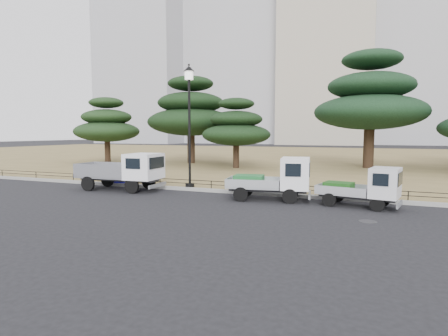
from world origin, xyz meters
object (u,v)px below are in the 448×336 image
at_px(truck_kei_rear, 364,187).
at_px(tarp_pile, 123,175).
at_px(truck_large, 124,170).
at_px(street_lamp, 189,106).
at_px(truck_kei_front, 275,179).

height_order(truck_kei_rear, tarp_pile, truck_kei_rear).
distance_m(truck_large, tarp_pile, 2.16).
xyz_separation_m(truck_large, truck_kei_rear, (11.64, -0.11, -0.26)).
bearing_deg(truck_large, tarp_pile, 125.17).
bearing_deg(truck_large, truck_kei_rear, -3.46).
distance_m(truck_kei_rear, street_lamp, 9.41).
bearing_deg(truck_kei_front, tarp_pile, 162.43).
bearing_deg(truck_large, truck_kei_front, -2.02).
xyz_separation_m(truck_kei_front, tarp_pile, (-9.24, 1.52, -0.40)).
height_order(truck_kei_rear, street_lamp, street_lamp).
bearing_deg(tarp_pile, truck_kei_front, -9.36).
xyz_separation_m(truck_kei_front, truck_kei_rear, (3.70, -0.24, -0.13)).
relative_size(truck_kei_front, street_lamp, 0.60).
bearing_deg(street_lamp, truck_large, -154.78).
bearing_deg(truck_kei_front, street_lamp, 156.70).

